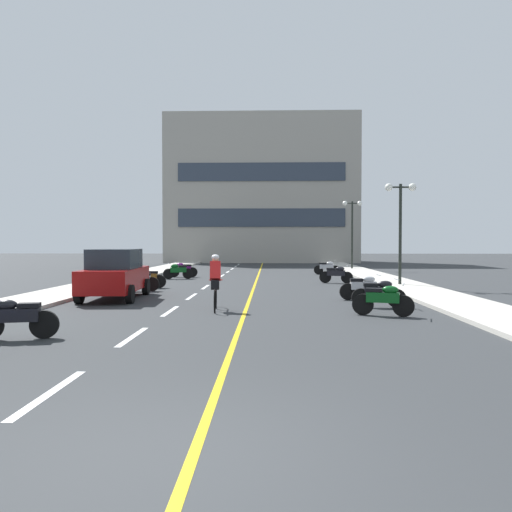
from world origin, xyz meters
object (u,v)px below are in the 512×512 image
object	(u,v)px
motorcycle_10	(327,267)
street_lamp_mid	(400,210)
motorcycle_2	(383,299)
parked_car_near	(115,274)
motorcycle_7	(336,274)
motorcycle_6	(147,278)
motorcycle_1	(16,317)
motorcycle_3	(379,293)
motorcycle_4	(364,287)
motorcycle_8	(178,271)
street_lamp_far	(352,219)
motorcycle_5	(139,280)
cyclist_rider	(215,281)

from	to	relation	value
motorcycle_10	street_lamp_mid	bearing A→B (deg)	-74.46
motorcycle_2	parked_car_near	bearing A→B (deg)	156.01
motorcycle_2	motorcycle_7	xyz separation A→B (m)	(0.20, 11.15, 0.00)
street_lamp_mid	motorcycle_6	size ratio (longest dim) A/B	2.76
motorcycle_1	motorcycle_7	size ratio (longest dim) A/B	1.01
motorcycle_7	motorcycle_3	bearing A→B (deg)	-89.52
motorcycle_3	motorcycle_10	bearing A→B (deg)	89.13
street_lamp_mid	motorcycle_3	xyz separation A→B (m)	(-2.63, -7.49, -3.13)
street_lamp_mid	motorcycle_10	world-z (taller)	street_lamp_mid
motorcycle_4	motorcycle_8	distance (m)	13.18
motorcycle_4	street_lamp_far	bearing A→B (deg)	81.68
motorcycle_4	motorcycle_10	world-z (taller)	same
parked_car_near	motorcycle_8	bearing A→B (deg)	87.52
motorcycle_8	motorcycle_10	xyz separation A→B (m)	(8.92, 4.05, 0.00)
motorcycle_3	motorcycle_6	world-z (taller)	same
street_lamp_far	motorcycle_5	size ratio (longest dim) A/B	3.01
street_lamp_far	motorcycle_1	world-z (taller)	street_lamp_far
motorcycle_7	motorcycle_4	bearing A→B (deg)	-90.15
motorcycle_3	motorcycle_4	world-z (taller)	same
motorcycle_5	motorcycle_10	size ratio (longest dim) A/B	1.03
motorcycle_1	cyclist_rider	bearing A→B (deg)	51.27
motorcycle_3	motorcycle_8	world-z (taller)	same
cyclist_rider	motorcycle_2	bearing A→B (deg)	-11.99
street_lamp_far	street_lamp_mid	bearing A→B (deg)	-90.64
motorcycle_4	motorcycle_5	world-z (taller)	same
motorcycle_1	motorcycle_5	size ratio (longest dim) A/B	0.99
motorcycle_3	street_lamp_mid	bearing A→B (deg)	70.63
motorcycle_1	motorcycle_8	distance (m)	17.43
motorcycle_4	cyclist_rider	distance (m)	5.76
street_lamp_far	motorcycle_7	world-z (taller)	street_lamp_far
motorcycle_7	motorcycle_8	xyz separation A→B (m)	(-8.60, 2.69, 0.00)
parked_car_near	motorcycle_10	xyz separation A→B (m)	(9.35, 13.96, -0.44)
motorcycle_4	motorcycle_1	bearing A→B (deg)	-139.58
motorcycle_1	motorcycle_5	bearing A→B (deg)	91.00
street_lamp_far	motorcycle_10	xyz separation A→B (m)	(-2.55, -5.72, -3.39)
parked_car_near	motorcycle_5	xyz separation A→B (m)	(0.11, 2.85, -0.44)
motorcycle_1	motorcycle_2	distance (m)	9.26
street_lamp_far	parked_car_near	world-z (taller)	street_lamp_far
motorcycle_5	motorcycle_4	bearing A→B (deg)	-18.30
motorcycle_6	motorcycle_8	world-z (taller)	same
motorcycle_2	motorcycle_3	distance (m)	1.82
street_lamp_far	motorcycle_1	bearing A→B (deg)	-113.12
motorcycle_8	cyclist_rider	bearing A→B (deg)	-74.44
parked_car_near	motorcycle_6	distance (m)	4.34
street_lamp_mid	motorcycle_4	distance (m)	6.86
motorcycle_1	motorcycle_7	world-z (taller)	same
cyclist_rider	motorcycle_5	bearing A→B (deg)	124.06
motorcycle_5	motorcycle_2	bearing A→B (deg)	-37.86
street_lamp_mid	motorcycle_8	distance (m)	12.59
street_lamp_far	motorcycle_2	bearing A→B (deg)	-97.43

